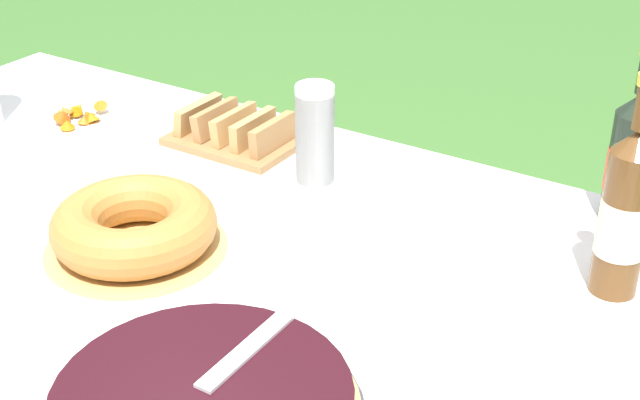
# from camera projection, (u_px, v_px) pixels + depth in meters

# --- Properties ---
(garden_table) EXTENTS (1.86, 1.12, 0.72)m
(garden_table) POSITION_uv_depth(u_px,v_px,m) (170.00, 272.00, 1.52)
(garden_table) COLOR brown
(garden_table) RESTS_ON ground_plane
(tablecloth) EXTENTS (1.87, 1.13, 0.10)m
(tablecloth) POSITION_uv_depth(u_px,v_px,m) (168.00, 249.00, 1.50)
(tablecloth) COLOR white
(tablecloth) RESTS_ON garden_table
(bundt_cake) EXTENTS (0.30, 0.30, 0.09)m
(bundt_cake) POSITION_uv_depth(u_px,v_px,m) (134.00, 227.00, 1.45)
(bundt_cake) COLOR tan
(bundt_cake) RESTS_ON tablecloth
(cup_stack) EXTENTS (0.07, 0.07, 0.20)m
(cup_stack) POSITION_uv_depth(u_px,v_px,m) (315.00, 137.00, 1.63)
(cup_stack) COLOR white
(cup_stack) RESTS_ON tablecloth
(cider_bottle_amber) EXTENTS (0.07, 0.07, 0.35)m
(cider_bottle_amber) POSITION_uv_depth(u_px,v_px,m) (625.00, 213.00, 1.31)
(cider_bottle_amber) COLOR brown
(cider_bottle_amber) RESTS_ON tablecloth
(juice_bottle_red) EXTENTS (0.08, 0.08, 0.32)m
(juice_bottle_red) POSITION_uv_depth(u_px,v_px,m) (631.00, 158.00, 1.51)
(juice_bottle_red) COLOR black
(juice_bottle_red) RESTS_ON tablecloth
(snack_plate_left) EXTENTS (0.23, 0.23, 0.05)m
(snack_plate_left) POSITION_uv_depth(u_px,v_px,m) (82.00, 123.00, 1.91)
(snack_plate_left) COLOR white
(snack_plate_left) RESTS_ON tablecloth
(bread_board) EXTENTS (0.26, 0.18, 0.07)m
(bread_board) POSITION_uv_depth(u_px,v_px,m) (235.00, 133.00, 1.83)
(bread_board) COLOR olive
(bread_board) RESTS_ON tablecloth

